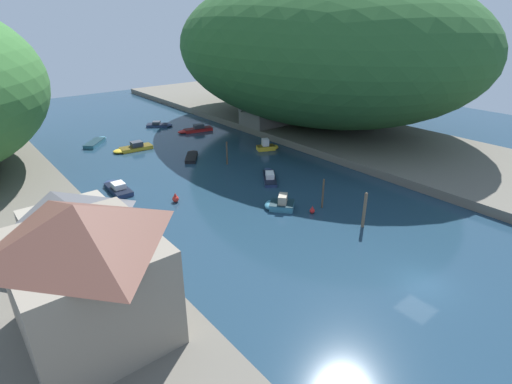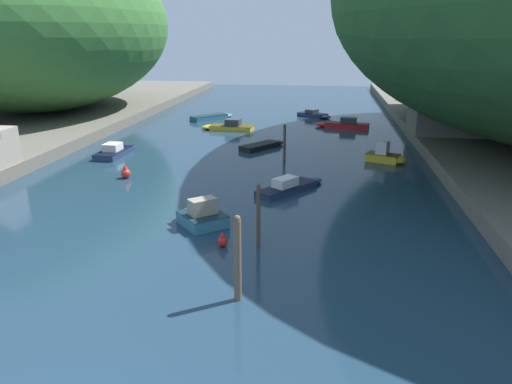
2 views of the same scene
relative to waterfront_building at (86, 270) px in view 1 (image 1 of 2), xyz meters
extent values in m
plane|color=#1E384C|center=(21.04, 20.61, -5.43)|extent=(130.00, 130.00, 0.00)
cube|color=#666056|center=(47.43, 20.61, -4.91)|extent=(22.00, 120.00, 1.04)
ellipsoid|color=#285628|center=(48.53, 28.13, 7.91)|extent=(41.17, 57.64, 24.59)
cube|color=gray|center=(0.00, 0.00, -1.24)|extent=(7.55, 8.82, 6.29)
pyramid|color=brown|center=(0.00, 0.00, 3.02)|extent=(8.15, 9.53, 2.22)
cube|color=gray|center=(2.06, 10.43, -3.04)|extent=(6.97, 9.17, 2.69)
pyramid|color=#4C4C51|center=(2.06, 10.43, -1.10)|extent=(7.52, 9.90, 1.19)
cube|color=slate|center=(39.66, 31.26, -2.89)|extent=(6.75, 5.71, 2.99)
pyramid|color=#4C4C51|center=(39.66, 31.26, -0.80)|extent=(7.29, 6.16, 1.19)
cube|color=navy|center=(26.38, 45.50, -5.21)|extent=(4.00, 3.58, 0.44)
ellipsoid|color=navy|center=(27.85, 44.45, -5.21)|extent=(2.47, 2.45, 0.44)
cube|color=black|center=(26.38, 45.50, -4.97)|extent=(4.08, 3.65, 0.03)
cube|color=#333842|center=(26.28, 45.57, -4.73)|extent=(1.77, 1.77, 0.51)
cube|color=red|center=(30.44, 38.11, -5.16)|extent=(5.06, 2.49, 0.53)
ellipsoid|color=red|center=(28.06, 38.60, -5.16)|extent=(2.67, 1.93, 0.53)
cube|color=#450A0A|center=(30.44, 38.11, -4.88)|extent=(5.16, 2.54, 0.03)
cube|color=#333842|center=(30.59, 38.08, -4.56)|extent=(1.88, 1.41, 0.67)
cube|color=teal|center=(13.76, 41.52, -5.16)|extent=(4.34, 4.57, 0.54)
ellipsoid|color=teal|center=(15.32, 43.25, -5.16)|extent=(2.72, 2.78, 0.54)
cube|color=#132A33|center=(13.76, 41.52, -4.87)|extent=(4.43, 4.66, 0.03)
cube|color=navy|center=(9.78, 21.78, -5.19)|extent=(1.94, 4.54, 0.48)
ellipsoid|color=navy|center=(9.83, 24.03, -5.19)|extent=(1.80, 2.29, 0.48)
cube|color=black|center=(9.78, 21.78, -4.93)|extent=(1.98, 4.63, 0.03)
cube|color=silver|center=(9.77, 21.64, -4.62)|extent=(1.32, 1.60, 0.65)
cube|color=black|center=(22.07, 26.27, -5.21)|extent=(3.60, 4.19, 0.43)
ellipsoid|color=black|center=(23.29, 27.94, -5.21)|extent=(2.32, 2.48, 0.43)
cube|color=black|center=(22.07, 26.27, -4.98)|extent=(3.67, 4.28, 0.03)
cube|color=teal|center=(21.38, 6.69, -5.10)|extent=(3.19, 3.22, 0.66)
ellipsoid|color=teal|center=(20.58, 7.61, -5.10)|extent=(2.31, 2.23, 0.66)
cube|color=#132A33|center=(21.38, 6.69, -4.76)|extent=(3.25, 3.28, 0.03)
cube|color=#9E937F|center=(21.43, 6.64, -4.31)|extent=(1.68, 1.61, 0.91)
cube|color=navy|center=(25.55, 13.47, -5.24)|extent=(4.02, 4.74, 0.38)
ellipsoid|color=navy|center=(26.98, 15.41, -5.24)|extent=(2.53, 2.75, 0.38)
cube|color=black|center=(25.55, 13.47, -5.03)|extent=(4.10, 4.83, 0.03)
cube|color=silver|center=(25.46, 13.34, -4.73)|extent=(1.81, 1.96, 0.63)
cube|color=gold|center=(32.85, 22.79, -5.10)|extent=(2.97, 2.33, 0.64)
ellipsoid|color=gold|center=(34.06, 22.27, -5.10)|extent=(1.73, 1.75, 0.64)
cube|color=#4C3E0E|center=(32.85, 22.79, -4.77)|extent=(3.02, 2.38, 0.03)
cube|color=silver|center=(32.78, 22.82, -4.24)|extent=(1.23, 1.27, 1.10)
cube|color=gold|center=(17.80, 35.18, -5.19)|extent=(4.72, 2.38, 0.48)
ellipsoid|color=gold|center=(15.52, 35.36, -5.19)|extent=(2.43, 2.10, 0.48)
cube|color=#4C3E0E|center=(17.80, 35.18, -4.93)|extent=(4.82, 2.43, 0.03)
cube|color=#333842|center=(17.94, 35.17, -4.58)|extent=(1.71, 1.54, 0.74)
cylinder|color=brown|center=(24.72, -1.10, -3.72)|extent=(0.30, 0.30, 3.42)
sphere|color=brown|center=(24.72, -1.10, -1.95)|extent=(0.27, 0.27, 0.27)
cylinder|color=#4C3D2D|center=(24.85, 4.21, -3.86)|extent=(0.21, 0.21, 3.14)
sphere|color=#4C3D2D|center=(24.85, 4.21, -2.24)|extent=(0.19, 0.19, 0.19)
cylinder|color=#4C3D2D|center=(24.73, 21.34, -3.89)|extent=(0.22, 0.22, 3.06)
sphere|color=#4C3D2D|center=(24.73, 21.34, -2.32)|extent=(0.20, 0.20, 0.20)
sphere|color=red|center=(23.08, 3.95, -5.16)|extent=(0.53, 0.53, 0.53)
cone|color=red|center=(23.08, 3.95, -4.76)|extent=(0.27, 0.27, 0.27)
sphere|color=red|center=(13.51, 15.17, -5.07)|extent=(0.71, 0.71, 0.71)
cone|color=red|center=(13.51, 15.17, -4.54)|extent=(0.36, 0.36, 0.36)
cylinder|color=#282D3D|center=(3.78, 5.84, -3.96)|extent=(0.13, 0.13, 0.85)
cylinder|color=#282D3D|center=(3.80, 6.01, -3.96)|extent=(0.13, 0.13, 0.85)
cube|color=#2D2D33|center=(3.79, 5.93, -3.23)|extent=(0.27, 0.40, 0.62)
sphere|color=beige|center=(3.79, 5.93, -2.81)|extent=(0.22, 0.22, 0.22)
camera|label=1|loc=(-4.39, -20.72, 13.31)|focal=28.00mm
camera|label=2|loc=(27.86, -18.65, 4.80)|focal=35.00mm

